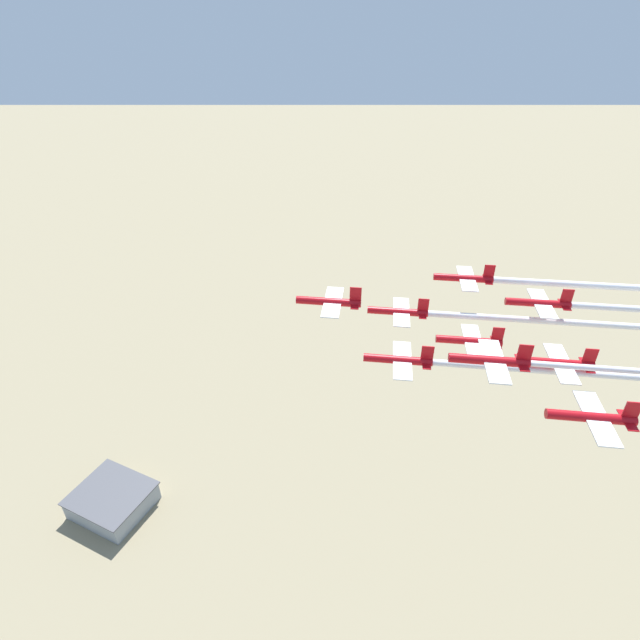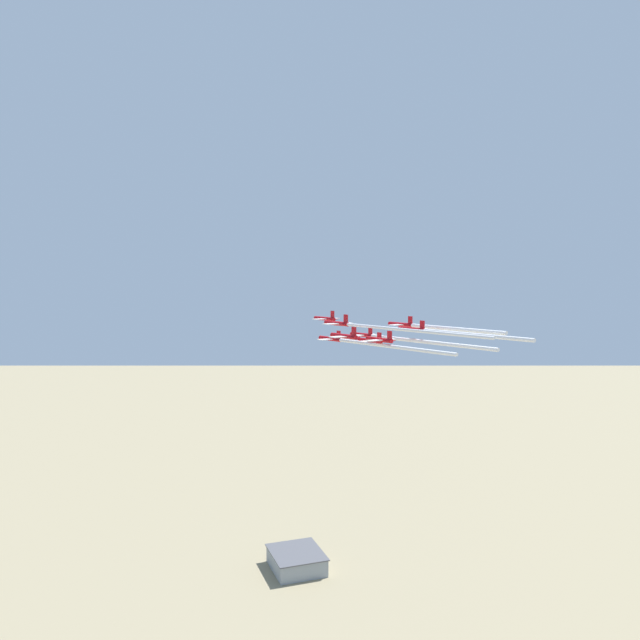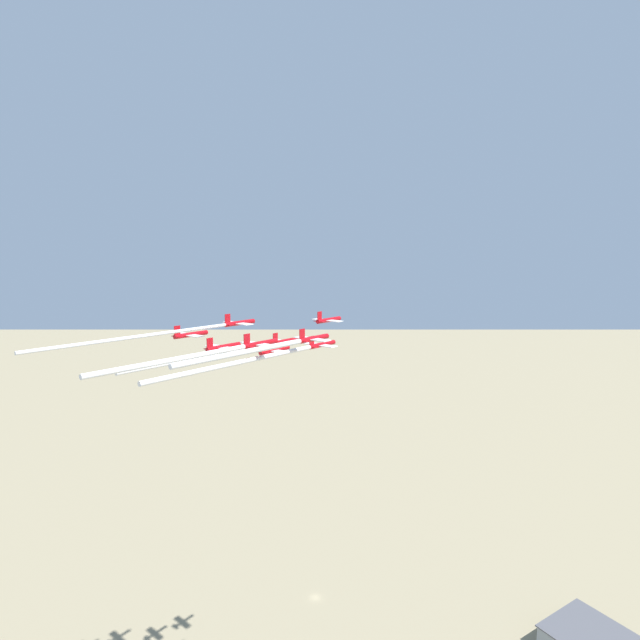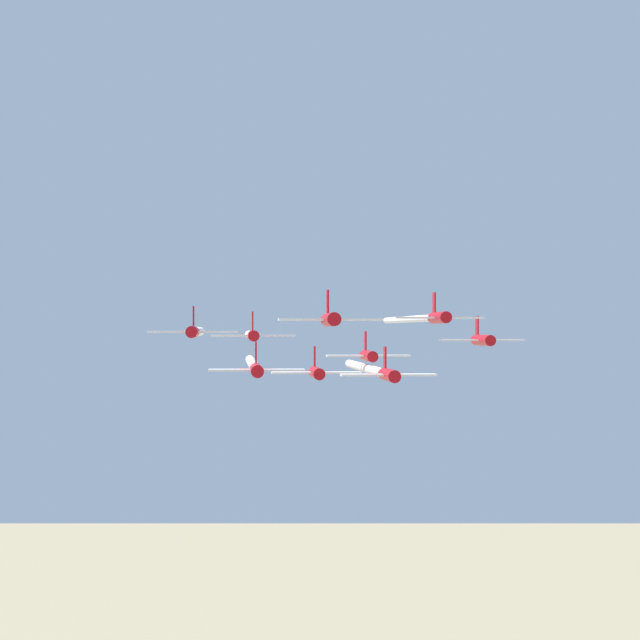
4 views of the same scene
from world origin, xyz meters
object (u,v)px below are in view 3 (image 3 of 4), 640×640
Objects in this scene: jet_4 at (273,350)px; jet_5 at (313,339)px; jet_3 at (239,323)px; jet_6 at (190,335)px; jet_7 at (222,347)px; jet_2 at (321,345)px; jet_0 at (328,320)px; jet_1 at (285,341)px; jet_8 at (259,344)px.

jet_4 is 12.90m from jet_5.
jet_3 is 24.53m from jet_5.
jet_7 is at bearing 0.00° from jet_6.
jet_2 is at bearing 40.36° from jet_6.
jet_1 is at bearing -120.47° from jet_0.
jet_4 is 1.00× the size of jet_8.
jet_2 is (7.97, 9.07, -4.60)m from jet_0.
jet_6 is at bearing -180.00° from jet_7.
jet_1 is 13.22m from jet_3.
jet_1 is 12.25m from jet_2.
jet_5 reaches higher than jet_6.
jet_2 is 1.00× the size of jet_6.
jet_2 is at bearing -0.00° from jet_1.
jet_7 is (-3.83, 11.63, -1.66)m from jet_6.
jet_2 is 1.00× the size of jet_8.
jet_2 is at bearing 90.00° from jet_8.
jet_6 is at bearing -120.47° from jet_0.
jet_3 is at bearing 120.47° from jet_7.
jet_1 is 1.00× the size of jet_2.
jet_8 is at bearing 0.00° from jet_6.
jet_5 reaches higher than jet_2.
jet_0 is 1.00× the size of jet_7.
jet_1 is at bearing 180.00° from jet_2.
jet_5 is at bearing 29.54° from jet_7.
jet_2 is 12.57m from jet_5.
jet_8 is (7.97, 9.07, 3.63)m from jet_4.
jet_0 is at bearing 120.47° from jet_2.
jet_3 is at bearing -120.47° from jet_1.
jet_0 reaches higher than jet_6.
jet_6 is at bearing -120.47° from jet_1.
jet_3 is at bearing 59.53° from jet_6.
jet_4 is at bearing 59.53° from jet_7.
jet_4 is at bearing -90.00° from jet_0.
jet_8 is at bearing -90.00° from jet_2.
jet_3 is 1.00× the size of jet_8.
jet_0 is at bearing 59.53° from jet_1.
jet_0 reaches higher than jet_8.
jet_1 is at bearing 150.46° from jet_5.
jet_0 is at bearing 120.47° from jet_5.
jet_2 is at bearing 29.54° from jet_3.
jet_7 is at bearing -150.46° from jet_5.
jet_7 is (23.60, -5.12, 0.93)m from jet_2.
jet_0 is at bearing 59.53° from jet_6.
jet_1 is 1.00× the size of jet_3.
jet_5 is 21.26m from jet_7.
jet_5 is 1.00× the size of jet_6.
jet_0 is 1.00× the size of jet_2.
jet_8 is at bearing -29.54° from jet_3.
jet_3 is 21.19m from jet_8.
jet_5 is 1.00× the size of jet_7.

